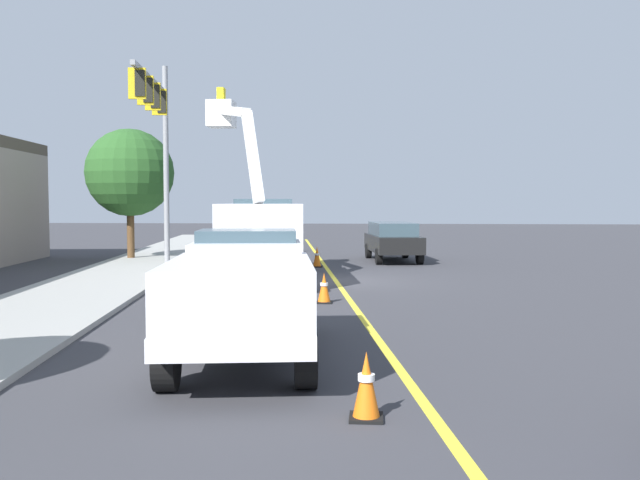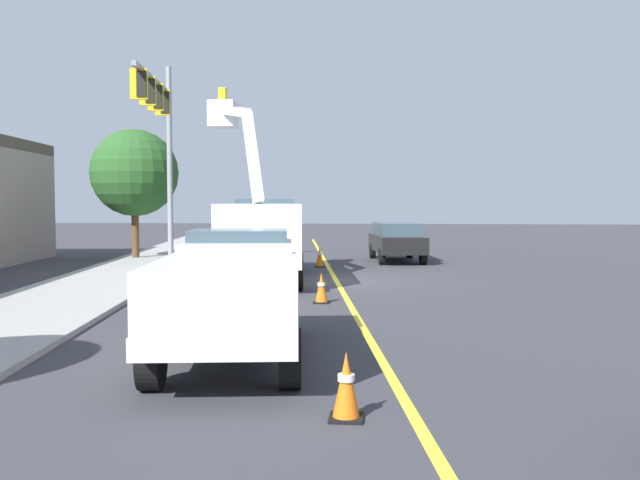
# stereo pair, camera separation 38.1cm
# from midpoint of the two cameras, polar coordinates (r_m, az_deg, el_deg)

# --- Properties ---
(ground) EXTENTS (120.00, 120.00, 0.00)m
(ground) POSITION_cam_midpoint_polar(r_m,az_deg,el_deg) (21.90, 1.92, -3.53)
(ground) COLOR #38383D
(sidewalk_far_side) EXTENTS (59.91, 12.04, 0.12)m
(sidewalk_far_side) POSITION_cam_midpoint_polar(r_m,az_deg,el_deg) (22.58, -17.26, -3.31)
(sidewalk_far_side) COLOR #9E9E99
(sidewalk_far_side) RESTS_ON ground
(lane_centre_stripe) EXTENTS (49.52, 7.22, 0.01)m
(lane_centre_stripe) POSITION_cam_midpoint_polar(r_m,az_deg,el_deg) (21.90, 1.92, -3.52)
(lane_centre_stripe) COLOR yellow
(lane_centre_stripe) RESTS_ON ground
(utility_bucket_truck) EXTENTS (8.47, 3.87, 6.53)m
(utility_bucket_truck) POSITION_cam_midpoint_polar(r_m,az_deg,el_deg) (22.52, -4.47, 0.74)
(utility_bucket_truck) COLOR white
(utility_bucket_truck) RESTS_ON ground
(service_pickup_truck) EXTENTS (5.84, 2.87, 2.06)m
(service_pickup_truck) POSITION_cam_midpoint_polar(r_m,az_deg,el_deg) (11.08, -6.45, -4.30)
(service_pickup_truck) COLOR white
(service_pickup_truck) RESTS_ON ground
(passing_minivan) EXTENTS (5.02, 2.56, 1.69)m
(passing_minivan) POSITION_cam_midpoint_polar(r_m,az_deg,el_deg) (29.60, 6.85, 0.09)
(passing_minivan) COLOR black
(passing_minivan) RESTS_ON ground
(traffic_cone_leading) EXTENTS (0.40, 0.40, 0.81)m
(traffic_cone_leading) POSITION_cam_midpoint_polar(r_m,az_deg,el_deg) (8.13, 3.60, -12.25)
(traffic_cone_leading) COLOR black
(traffic_cone_leading) RESTS_ON ground
(traffic_cone_mid_front) EXTENTS (0.40, 0.40, 0.78)m
(traffic_cone_mid_front) POSITION_cam_midpoint_polar(r_m,az_deg,el_deg) (17.18, 0.76, -4.10)
(traffic_cone_mid_front) COLOR black
(traffic_cone_mid_front) RESTS_ON ground
(traffic_cone_mid_rear) EXTENTS (0.40, 0.40, 0.82)m
(traffic_cone_mid_rear) POSITION_cam_midpoint_polar(r_m,az_deg,el_deg) (26.72, 0.38, -1.44)
(traffic_cone_mid_rear) COLOR black
(traffic_cone_mid_rear) RESTS_ON ground
(traffic_signal_mast) EXTENTS (6.14, 1.16, 8.05)m
(traffic_signal_mast) POSITION_cam_midpoint_polar(r_m,az_deg,el_deg) (26.37, -12.98, 9.72)
(traffic_signal_mast) COLOR gray
(traffic_signal_mast) RESTS_ON ground
(street_tree_right) EXTENTS (3.85, 3.85, 5.80)m
(street_tree_right) POSITION_cam_midpoint_polar(r_m,az_deg,el_deg) (31.00, -15.09, 5.49)
(street_tree_right) COLOR brown
(street_tree_right) RESTS_ON ground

